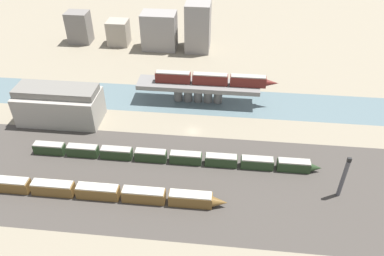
# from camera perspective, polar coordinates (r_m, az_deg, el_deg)

# --- Properties ---
(ground_plane) EXTENTS (400.00, 400.00, 0.00)m
(ground_plane) POSITION_cam_1_polar(r_m,az_deg,el_deg) (126.79, 0.12, -0.46)
(ground_plane) COLOR gray
(railbed_yard) EXTENTS (280.00, 42.00, 0.01)m
(railbed_yard) POSITION_cam_1_polar(r_m,az_deg,el_deg) (108.73, -1.21, -8.07)
(railbed_yard) COLOR #423D38
(railbed_yard) RESTS_ON ground
(river_water) EXTENTS (320.00, 18.80, 0.01)m
(river_water) POSITION_cam_1_polar(r_m,az_deg,el_deg) (142.43, 0.92, 4.16)
(river_water) COLOR slate
(river_water) RESTS_ON ground
(bridge) EXTENTS (45.03, 8.95, 7.67)m
(bridge) POSITION_cam_1_polar(r_m,az_deg,el_deg) (139.46, 0.94, 6.13)
(bridge) COLOR slate
(bridge) RESTS_ON ground
(train_on_bridge) EXTENTS (44.78, 2.79, 4.12)m
(train_on_bridge) POSITION_cam_1_polar(r_m,az_deg,el_deg) (137.15, 3.35, 7.44)
(train_on_bridge) COLOR #5B1E19
(train_on_bridge) RESTS_ON bridge
(train_yard_near) EXTENTS (66.43, 3.18, 3.90)m
(train_yard_near) POSITION_cam_1_polar(r_m,az_deg,el_deg) (105.79, -13.37, -9.48)
(train_yard_near) COLOR brown
(train_yard_near) RESTS_ON ground
(train_yard_mid) EXTENTS (88.02, 2.85, 3.56)m
(train_yard_mid) POSITION_cam_1_polar(r_m,az_deg,el_deg) (113.93, -3.04, -4.42)
(train_yard_mid) COLOR #23381E
(train_yard_mid) RESTS_ON ground
(warehouse_building) EXTENTS (28.08, 13.04, 12.97)m
(warehouse_building) POSITION_cam_1_polar(r_m,az_deg,el_deg) (136.73, -19.55, 3.37)
(warehouse_building) COLOR #9E998E
(warehouse_building) RESTS_ON ground
(signal_tower) EXTENTS (1.10, 1.10, 13.40)m
(signal_tower) POSITION_cam_1_polar(r_m,az_deg,el_deg) (108.18, 22.07, -7.05)
(signal_tower) COLOR #4C4C51
(signal_tower) RESTS_ON ground
(city_block_far_left) EXTENTS (10.53, 8.42, 15.00)m
(city_block_far_left) POSITION_cam_1_polar(r_m,az_deg,el_deg) (195.67, -16.82, 14.49)
(city_block_far_left) COLOR slate
(city_block_far_left) RESTS_ON ground
(city_block_left) EXTENTS (9.74, 9.05, 11.71)m
(city_block_left) POSITION_cam_1_polar(r_m,az_deg,el_deg) (189.47, -11.15, 14.09)
(city_block_left) COLOR gray
(city_block_left) RESTS_ON ground
(city_block_center) EXTENTS (15.88, 10.67, 17.17)m
(city_block_center) POSITION_cam_1_polar(r_m,az_deg,el_deg) (181.40, -5.00, 14.53)
(city_block_center) COLOR gray
(city_block_center) RESTS_ON ground
(city_block_right) EXTENTS (11.21, 14.11, 22.37)m
(city_block_right) POSITION_cam_1_polar(r_m,az_deg,el_deg) (179.26, 0.93, 15.28)
(city_block_right) COLOR gray
(city_block_right) RESTS_ON ground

